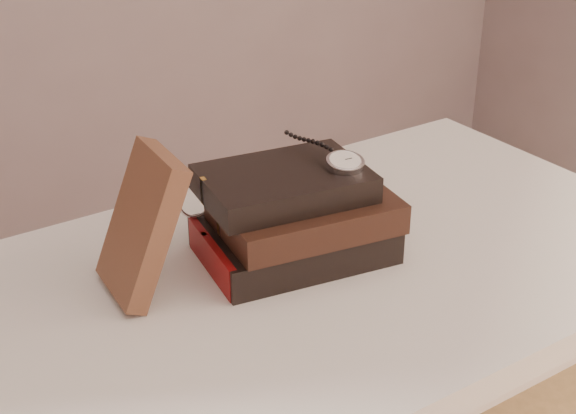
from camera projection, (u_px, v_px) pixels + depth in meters
table at (327, 315)px, 1.19m from camera, size 1.00×0.60×0.75m
book_stack at (295, 217)px, 1.13m from camera, size 0.27×0.21×0.12m
journal at (141, 224)px, 1.04m from camera, size 0.11×0.12×0.18m
pocket_watch at (341, 160)px, 1.12m from camera, size 0.06×0.16×0.02m
eyeglasses at (211, 195)px, 1.16m from camera, size 0.12×0.13×0.05m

